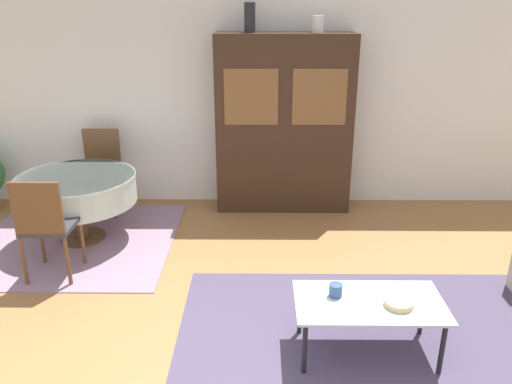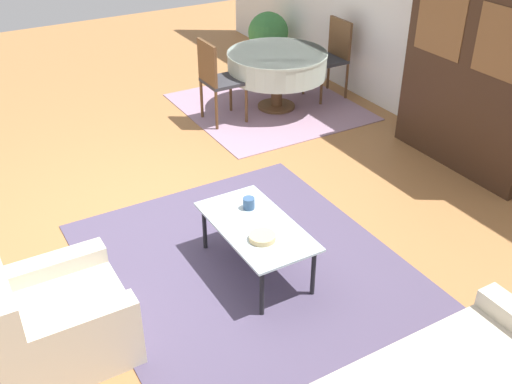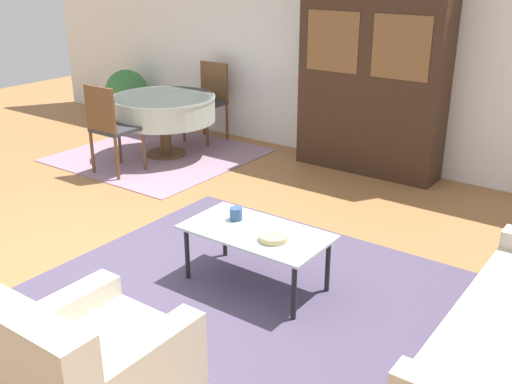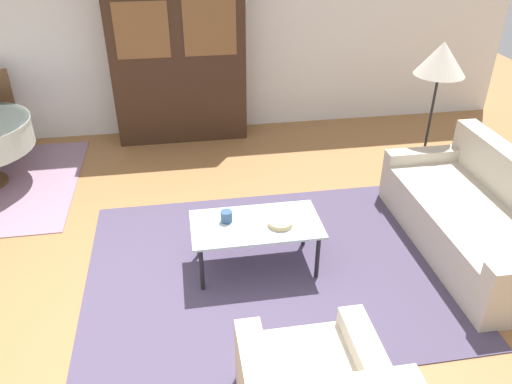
{
  "view_description": "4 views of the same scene",
  "coord_description": "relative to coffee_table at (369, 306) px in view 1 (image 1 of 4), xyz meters",
  "views": [
    {
      "loc": [
        0.23,
        -2.55,
        2.46
      ],
      "look_at": [
        0.2,
        1.4,
        0.95
      ],
      "focal_mm": 35.0,
      "sensor_mm": 36.0,
      "label": 1
    },
    {
      "loc": [
        4.35,
        -1.41,
        3.1
      ],
      "look_at": [
        1.02,
        0.52,
        0.75
      ],
      "focal_mm": 42.0,
      "sensor_mm": 36.0,
      "label": 2
    },
    {
      "loc": [
        3.32,
        -2.65,
        2.3
      ],
      "look_at": [
        1.02,
        0.52,
        0.75
      ],
      "focal_mm": 42.0,
      "sensor_mm": 36.0,
      "label": 3
    },
    {
      "loc": [
        0.47,
        -2.83,
        2.77
      ],
      "look_at": [
        1.02,
        0.52,
        0.75
      ],
      "focal_mm": 35.0,
      "sensor_mm": 36.0,
      "label": 4
    }
  ],
  "objects": [
    {
      "name": "display_cabinet",
      "position": [
        -0.5,
        2.85,
        0.66
      ],
      "size": [
        1.63,
        0.43,
        2.13
      ],
      "color": "#382316",
      "rests_on": "ground_plane"
    },
    {
      "name": "wall_back",
      "position": [
        -1.02,
        3.11,
        0.94
      ],
      "size": [
        10.0,
        0.06,
        2.7
      ],
      "color": "white",
      "rests_on": "ground_plane"
    },
    {
      "name": "dining_chair_far",
      "position": [
        -2.74,
        2.74,
        0.18
      ],
      "size": [
        0.44,
        0.44,
        1.0
      ],
      "rotation": [
        0.0,
        0.0,
        3.14
      ],
      "color": "brown",
      "rests_on": "dining_rug"
    },
    {
      "name": "dining_table",
      "position": [
        -2.74,
        1.89,
        0.18
      ],
      "size": [
        1.24,
        1.24,
        0.73
      ],
      "color": "brown",
      "rests_on": "dining_rug"
    },
    {
      "name": "cup",
      "position": [
        -0.24,
        0.07,
        0.09
      ],
      "size": [
        0.1,
        0.1,
        0.1
      ],
      "color": "#33517A",
      "rests_on": "coffee_table"
    },
    {
      "name": "vase_short",
      "position": [
        -0.14,
        2.85,
        1.82
      ],
      "size": [
        0.13,
        0.13,
        0.18
      ],
      "color": "white",
      "rests_on": "display_cabinet"
    },
    {
      "name": "bowl",
      "position": [
        0.19,
        -0.06,
        0.06
      ],
      "size": [
        0.2,
        0.2,
        0.04
      ],
      "color": "tan",
      "rests_on": "coffee_table"
    },
    {
      "name": "dining_chair_near",
      "position": [
        -2.74,
        1.05,
        0.18
      ],
      "size": [
        0.44,
        0.44,
        1.0
      ],
      "color": "brown",
      "rests_on": "dining_rug"
    },
    {
      "name": "area_rug",
      "position": [
        0.1,
        -0.05,
        -0.4
      ],
      "size": [
        3.07,
        2.37,
        0.01
      ],
      "color": "#4C425B",
      "rests_on": "ground_plane"
    },
    {
      "name": "vase_tall",
      "position": [
        -0.91,
        2.85,
        1.89
      ],
      "size": [
        0.13,
        0.13,
        0.32
      ],
      "color": "#232328",
      "rests_on": "display_cabinet"
    },
    {
      "name": "dining_rug",
      "position": [
        -2.81,
        1.82,
        -0.4
      ],
      "size": [
        2.13,
        2.07,
        0.01
      ],
      "color": "gray",
      "rests_on": "ground_plane"
    },
    {
      "name": "coffee_table",
      "position": [
        0.0,
        0.0,
        0.0
      ],
      "size": [
        1.07,
        0.57,
        0.44
      ],
      "color": "black",
      "rests_on": "area_rug"
    }
  ]
}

